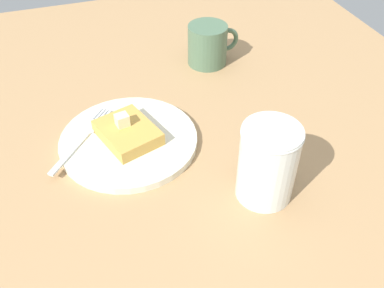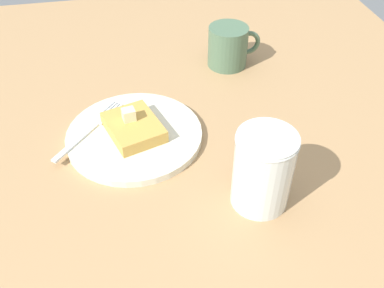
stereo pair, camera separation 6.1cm
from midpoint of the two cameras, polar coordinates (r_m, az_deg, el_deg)
table_surface at (r=69.59cm, az=-7.65°, el=-0.73°), size 114.19×114.19×2.97cm
plate at (r=68.45cm, az=-10.97°, el=0.39°), size 21.62×21.62×1.23cm
toast_slice_center at (r=67.43cm, az=-11.14°, el=1.39°), size 10.12×11.48×2.10cm
butter_pat_primary at (r=66.74cm, az=-11.90°, el=3.02°), size 2.22×2.06×1.93cm
fork at (r=70.02cm, az=-16.62°, el=1.07°), size 11.40×13.17×0.36cm
syrup_jar at (r=57.09cm, az=7.00°, el=-3.08°), size 8.02×8.02×11.38cm
coffee_mug at (r=85.51cm, az=0.10°, el=13.05°), size 10.32×7.66×7.92cm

